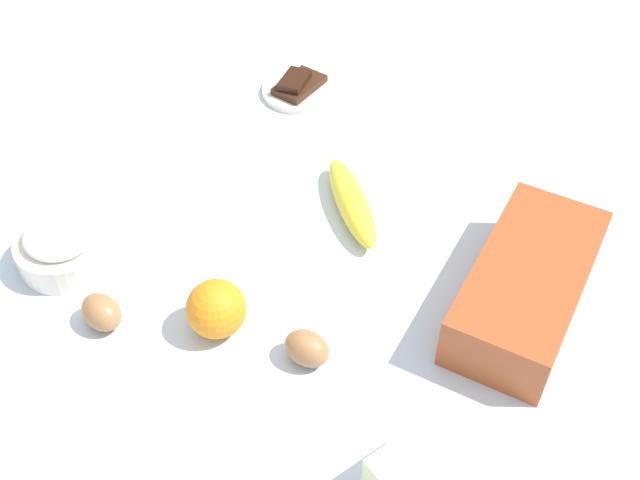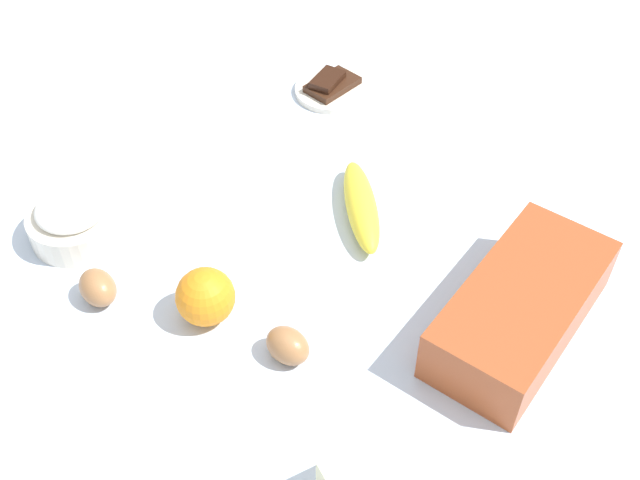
{
  "view_description": "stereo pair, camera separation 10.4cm",
  "coord_description": "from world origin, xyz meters",
  "px_view_note": "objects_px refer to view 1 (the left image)",
  "views": [
    {
      "loc": [
        0.56,
        0.47,
        0.79
      ],
      "look_at": [
        0.0,
        0.0,
        0.04
      ],
      "focal_mm": 43.72,
      "sensor_mm": 36.0,
      "label": 1
    },
    {
      "loc": [
        0.49,
        0.54,
        0.79
      ],
      "look_at": [
        0.0,
        0.0,
        0.04
      ],
      "focal_mm": 43.72,
      "sensor_mm": 36.0,
      "label": 2
    }
  ],
  "objects_px": {
    "orange_fruit": "(216,309)",
    "banana": "(352,202)",
    "flour_bowl": "(63,245)",
    "loaf_pan": "(527,285)",
    "butter_block": "(414,474)",
    "egg_beside_bowl": "(307,348)",
    "chocolate_plate": "(299,88)",
    "egg_near_butter": "(102,312)"
  },
  "relations": [
    {
      "from": "banana",
      "to": "butter_block",
      "type": "relative_size",
      "value": 2.11
    },
    {
      "from": "flour_bowl",
      "to": "egg_beside_bowl",
      "type": "height_order",
      "value": "flour_bowl"
    },
    {
      "from": "butter_block",
      "to": "egg_beside_bowl",
      "type": "distance_m",
      "value": 0.2
    },
    {
      "from": "banana",
      "to": "egg_beside_bowl",
      "type": "bearing_deg",
      "value": 26.63
    },
    {
      "from": "loaf_pan",
      "to": "banana",
      "type": "distance_m",
      "value": 0.28
    },
    {
      "from": "butter_block",
      "to": "egg_near_butter",
      "type": "bearing_deg",
      "value": -80.89
    },
    {
      "from": "chocolate_plate",
      "to": "flour_bowl",
      "type": "bearing_deg",
      "value": 1.79
    },
    {
      "from": "loaf_pan",
      "to": "chocolate_plate",
      "type": "relative_size",
      "value": 2.31
    },
    {
      "from": "flour_bowl",
      "to": "egg_near_butter",
      "type": "height_order",
      "value": "flour_bowl"
    },
    {
      "from": "banana",
      "to": "flour_bowl",
      "type": "bearing_deg",
      "value": -36.14
    },
    {
      "from": "loaf_pan",
      "to": "butter_block",
      "type": "bearing_deg",
      "value": -4.68
    },
    {
      "from": "flour_bowl",
      "to": "chocolate_plate",
      "type": "distance_m",
      "value": 0.5
    },
    {
      "from": "egg_beside_bowl",
      "to": "loaf_pan",
      "type": "bearing_deg",
      "value": 146.81
    },
    {
      "from": "egg_near_butter",
      "to": "egg_beside_bowl",
      "type": "bearing_deg",
      "value": 117.87
    },
    {
      "from": "egg_beside_bowl",
      "to": "chocolate_plate",
      "type": "height_order",
      "value": "egg_beside_bowl"
    },
    {
      "from": "loaf_pan",
      "to": "banana",
      "type": "height_order",
      "value": "loaf_pan"
    },
    {
      "from": "banana",
      "to": "egg_beside_bowl",
      "type": "distance_m",
      "value": 0.27
    },
    {
      "from": "flour_bowl",
      "to": "egg_near_butter",
      "type": "relative_size",
      "value": 2.14
    },
    {
      "from": "loaf_pan",
      "to": "egg_near_butter",
      "type": "bearing_deg",
      "value": -58.58
    },
    {
      "from": "flour_bowl",
      "to": "butter_block",
      "type": "distance_m",
      "value": 0.56
    },
    {
      "from": "loaf_pan",
      "to": "butter_block",
      "type": "height_order",
      "value": "loaf_pan"
    },
    {
      "from": "flour_bowl",
      "to": "butter_block",
      "type": "bearing_deg",
      "value": 93.31
    },
    {
      "from": "chocolate_plate",
      "to": "banana",
      "type": "bearing_deg",
      "value": 55.45
    },
    {
      "from": "banana",
      "to": "butter_block",
      "type": "distance_m",
      "value": 0.43
    },
    {
      "from": "butter_block",
      "to": "chocolate_plate",
      "type": "xyz_separation_m",
      "value": [
        -0.47,
        -0.57,
        -0.02
      ]
    },
    {
      "from": "orange_fruit",
      "to": "chocolate_plate",
      "type": "xyz_separation_m",
      "value": [
        -0.45,
        -0.26,
        -0.03
      ]
    },
    {
      "from": "orange_fruit",
      "to": "egg_near_butter",
      "type": "xyz_separation_m",
      "value": [
        0.09,
        -0.12,
        -0.02
      ]
    },
    {
      "from": "flour_bowl",
      "to": "banana",
      "type": "bearing_deg",
      "value": 143.86
    },
    {
      "from": "loaf_pan",
      "to": "egg_near_butter",
      "type": "relative_size",
      "value": 4.99
    },
    {
      "from": "loaf_pan",
      "to": "flour_bowl",
      "type": "distance_m",
      "value": 0.62
    },
    {
      "from": "egg_near_butter",
      "to": "chocolate_plate",
      "type": "height_order",
      "value": "egg_near_butter"
    },
    {
      "from": "orange_fruit",
      "to": "chocolate_plate",
      "type": "height_order",
      "value": "orange_fruit"
    },
    {
      "from": "flour_bowl",
      "to": "orange_fruit",
      "type": "xyz_separation_m",
      "value": [
        -0.05,
        0.24,
        0.01
      ]
    },
    {
      "from": "butter_block",
      "to": "chocolate_plate",
      "type": "height_order",
      "value": "butter_block"
    },
    {
      "from": "butter_block",
      "to": "chocolate_plate",
      "type": "relative_size",
      "value": 0.69
    },
    {
      "from": "flour_bowl",
      "to": "butter_block",
      "type": "relative_size",
      "value": 1.43
    },
    {
      "from": "flour_bowl",
      "to": "loaf_pan",
      "type": "bearing_deg",
      "value": 122.56
    },
    {
      "from": "banana",
      "to": "chocolate_plate",
      "type": "relative_size",
      "value": 1.46
    },
    {
      "from": "orange_fruit",
      "to": "egg_beside_bowl",
      "type": "xyz_separation_m",
      "value": [
        -0.04,
        0.12,
        -0.02
      ]
    },
    {
      "from": "loaf_pan",
      "to": "flour_bowl",
      "type": "relative_size",
      "value": 2.34
    },
    {
      "from": "egg_near_butter",
      "to": "loaf_pan",
      "type": "bearing_deg",
      "value": 133.02
    },
    {
      "from": "orange_fruit",
      "to": "banana",
      "type": "bearing_deg",
      "value": -179.43
    }
  ]
}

